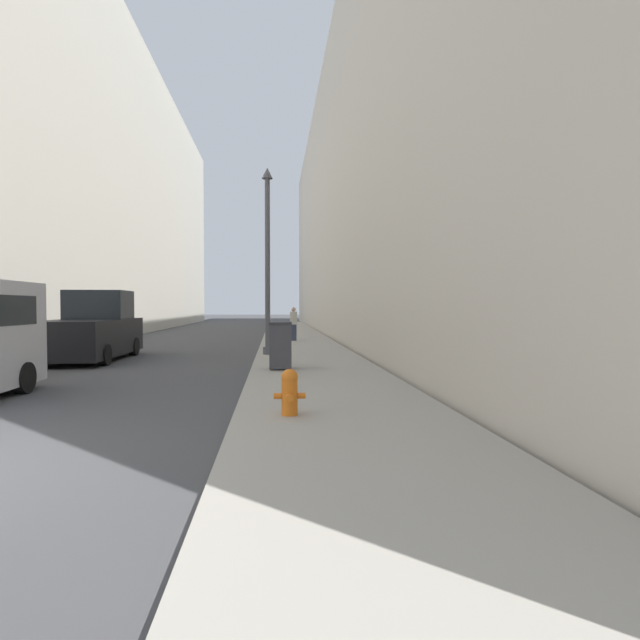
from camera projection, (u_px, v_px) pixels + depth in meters
The scene contains 8 objects.
sidewalk_right at pixel (299, 343), 23.23m from camera, with size 3.49×60.00×0.12m.
building_left_glass at pixel (29, 175), 29.53m from camera, with size 12.00×60.00×19.16m.
building_right_stone at pixel (416, 203), 31.66m from camera, with size 12.00×60.00×16.68m.
fire_hydrant at pixel (290, 391), 7.59m from camera, with size 0.48×0.37×0.70m.
trash_bin at pixel (280, 345), 13.15m from camera, with size 0.59×0.70×1.24m.
lamppost at pixel (268, 257), 17.11m from camera, with size 0.37×0.37×6.40m.
pickup_truck at pixel (92, 331), 16.50m from camera, with size 2.17×5.01×2.32m.
pedestrian_on_sidewalk at pixel (294, 324), 24.00m from camera, with size 0.32×0.21×1.61m.
Camera 1 is at (4.05, -5.18, 1.78)m, focal length 28.00 mm.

